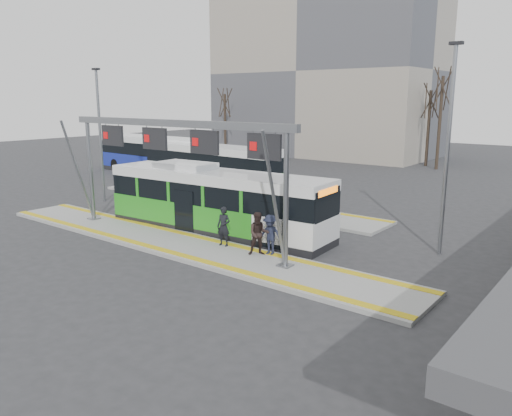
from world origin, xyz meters
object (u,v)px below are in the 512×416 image
at_px(passenger_a, 224,226).
at_px(passenger_b, 259,234).
at_px(gantry, 172,145).
at_px(hero_bus, 216,202).
at_px(passenger_c, 270,235).

height_order(passenger_a, passenger_b, passenger_b).
bearing_deg(gantry, hero_bus, 87.22).
xyz_separation_m(gantry, passenger_a, (2.29, 0.63, -3.32)).
bearing_deg(hero_bus, passenger_b, -29.46).
relative_size(hero_bus, passenger_b, 6.81).
distance_m(gantry, hero_bus, 3.80).
relative_size(gantry, passenger_c, 8.06).
xyz_separation_m(hero_bus, passenger_b, (4.09, -1.97, -0.45)).
bearing_deg(hero_bus, passenger_a, -44.78).
bearing_deg(passenger_b, passenger_a, 135.09).
height_order(hero_bus, passenger_a, hero_bus).
height_order(gantry, passenger_c, gantry).
distance_m(hero_bus, passenger_c, 4.76).
xyz_separation_m(passenger_a, passenger_b, (1.92, -0.08, 0.03)).
bearing_deg(gantry, passenger_c, 10.52).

